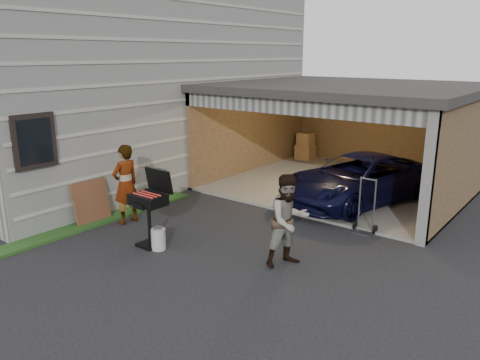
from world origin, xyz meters
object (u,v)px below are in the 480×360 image
object	(u,v)px
woman	(126,184)
plywood_panel	(91,202)
minivan	(358,181)
bbq_grill	(150,202)
man	(289,220)
propane_tank	(158,239)
hand_truck	(364,222)

from	to	relation	value
woman	plywood_panel	xyz separation A→B (m)	(-0.62, -0.50, -0.41)
woman	minivan	bearing A→B (deg)	143.35
minivan	bbq_grill	world-z (taller)	bbq_grill
minivan	man	xyz separation A→B (m)	(0.52, -4.04, 0.24)
minivan	bbq_grill	size ratio (longest dim) A/B	2.84
propane_tank	plywood_panel	bearing A→B (deg)	177.45
woman	hand_truck	world-z (taller)	woman
woman	propane_tank	world-z (taller)	woman
hand_truck	plywood_panel	bearing A→B (deg)	-147.60
propane_tank	plywood_panel	world-z (taller)	plywood_panel
bbq_grill	plywood_panel	world-z (taller)	bbq_grill
bbq_grill	hand_truck	distance (m)	4.50
plywood_panel	hand_truck	xyz separation A→B (m)	(5.07, 3.20, -0.25)
woman	propane_tank	xyz separation A→B (m)	(1.67, -0.60, -0.68)
man	hand_truck	world-z (taller)	man
woman	man	world-z (taller)	woman
woman	propane_tank	size ratio (longest dim) A/B	4.26
bbq_grill	propane_tank	xyz separation A→B (m)	(0.27, -0.06, -0.69)
propane_tank	minivan	bearing A→B (deg)	70.20
minivan	woman	size ratio (longest dim) A/B	2.40
woman	man	size ratio (longest dim) A/B	1.06
man	propane_tank	bearing A→B (deg)	137.35
minivan	hand_truck	world-z (taller)	hand_truck
man	woman	bearing A→B (deg)	119.98
woman	hand_truck	xyz separation A→B (m)	(4.45, 2.71, -0.66)
bbq_grill	propane_tank	size ratio (longest dim) A/B	3.60
man	propane_tank	size ratio (longest dim) A/B	4.01
plywood_panel	hand_truck	size ratio (longest dim) A/B	0.81
bbq_grill	hand_truck	bearing A→B (deg)	46.81
minivan	plywood_panel	size ratio (longest dim) A/B	4.42
propane_tank	bbq_grill	bearing A→B (deg)	166.83
bbq_grill	plywood_panel	size ratio (longest dim) A/B	1.56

